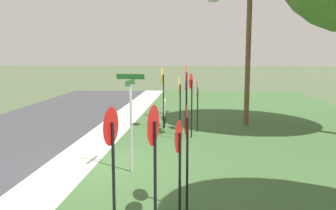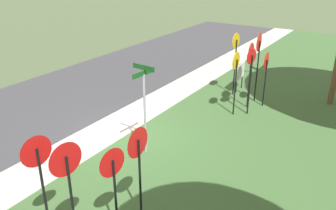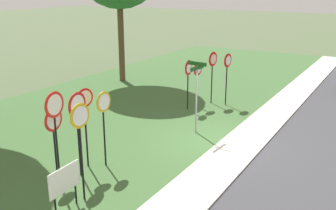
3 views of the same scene
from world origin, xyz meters
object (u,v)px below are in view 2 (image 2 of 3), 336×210
yield_sign_near_left (67,173)px  street_name_post (144,102)px  stop_sign_far_right (236,70)px  stop_sign_center_tall (258,52)px  stop_sign_far_left (235,51)px  yield_sign_far_left (138,152)px  stop_sign_near_left (266,68)px  yield_sign_near_right (113,172)px  notice_board (240,73)px  yield_sign_far_right (38,165)px  stop_sign_near_right (251,68)px  stop_sign_far_center (250,61)px

yield_sign_near_left → street_name_post: bearing=-154.0°
stop_sign_far_right → stop_sign_center_tall: size_ratio=0.86×
stop_sign_far_left → yield_sign_far_left: bearing=11.7°
stop_sign_near_left → yield_sign_near_right: bearing=-6.0°
stop_sign_far_right → stop_sign_center_tall: (-1.84, 0.19, 0.32)m
stop_sign_far_left → notice_board: 1.35m
notice_board → street_name_post: bearing=-5.4°
stop_sign_far_right → notice_board: 2.96m
yield_sign_far_right → stop_sign_near_right: bearing=-178.3°
stop_sign_far_center → yield_sign_near_right: size_ratio=1.23×
yield_sign_far_right → stop_sign_near_left: bearing=-178.8°
yield_sign_far_left → notice_board: bearing=-171.7°
stop_sign_far_left → notice_board: bearing=-179.6°
yield_sign_far_right → street_name_post: 4.23m
stop_sign_far_center → yield_sign_far_left: 7.72m
stop_sign_far_left → stop_sign_near_left: bearing=74.5°
stop_sign_far_center → street_name_post: street_name_post is taller
yield_sign_near_left → yield_sign_far_right: (0.09, -0.74, -0.03)m
stop_sign_near_left → street_name_post: bearing=-22.3°
stop_sign_near_right → yield_sign_near_right: stop_sign_near_right is taller
stop_sign_near_right → notice_board: (-2.31, -1.29, -1.04)m
street_name_post → stop_sign_far_center: bearing=170.0°
stop_sign_far_left → yield_sign_near_right: bearing=10.3°
yield_sign_near_left → stop_sign_far_center: bearing=-171.1°
stop_sign_far_left → stop_sign_center_tall: (0.15, 1.05, 0.13)m
stop_sign_far_center → notice_board: (-1.70, -1.03, -1.14)m
stop_sign_near_right → yield_sign_near_left: stop_sign_near_right is taller
street_name_post → stop_sign_far_left: bearing=-178.0°
stop_sign_near_right → street_name_post: street_name_post is taller
stop_sign_far_center → yield_sign_far_left: stop_sign_far_center is taller
stop_sign_far_center → yield_sign_near_right: 8.44m
stop_sign_far_center → stop_sign_far_right: bearing=-16.7°
stop_sign_near_left → stop_sign_far_right: bearing=-28.9°
stop_sign_far_right → yield_sign_near_right: stop_sign_far_right is taller
stop_sign_near_left → street_name_post: (5.68, -1.86, 0.08)m
yield_sign_far_left → street_name_post: 3.06m
stop_sign_near_right → yield_sign_far_left: bearing=11.6°
stop_sign_far_left → stop_sign_far_center: size_ratio=1.03×
stop_sign_far_left → yield_sign_far_left: stop_sign_far_left is taller
stop_sign_near_right → stop_sign_far_left: bearing=-130.0°
stop_sign_near_left → yield_sign_near_right: 8.95m
stop_sign_far_right → yield_sign_near_right: 7.48m
stop_sign_near_left → stop_sign_near_right: (1.12, -0.23, 0.23)m
stop_sign_far_right → yield_sign_far_left: stop_sign_far_right is taller
yield_sign_far_left → yield_sign_near_right: bearing=-9.5°
stop_sign_near_right → yield_sign_far_right: bearing=3.3°
stop_sign_far_center → yield_sign_far_right: stop_sign_far_center is taller
stop_sign_far_right → notice_board: bearing=-163.1°
stop_sign_near_left → yield_sign_near_left: size_ratio=0.87×
stop_sign_near_right → yield_sign_near_left: size_ratio=1.02×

